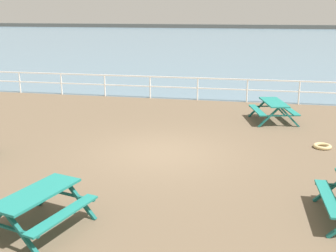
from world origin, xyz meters
name	(u,v)px	position (x,y,z in m)	size (l,w,h in m)	color
ground_plane	(162,156)	(0.00, 0.00, -0.10)	(30.00, 24.00, 0.20)	brown
sea_band	(238,39)	(0.00, 52.75, 0.00)	(142.00, 90.00, 0.01)	slate
distant_shoreline	(245,28)	(0.00, 95.75, 0.00)	(142.00, 6.00, 1.80)	#4C4C47
seaward_railing	(198,84)	(0.00, 7.75, 0.76)	(23.07, 0.07, 1.08)	white
picnic_table_near_right	(37,201)	(-1.37, -4.89, 0.58)	(1.91, 2.13, 0.80)	#1E7A70
picnic_table_far_left	(274,107)	(3.36, 4.40, 0.58)	(1.89, 2.10, 0.80)	#1E7A70
rope_coil	(322,146)	(4.74, 1.42, 0.06)	(0.55, 0.55, 0.11)	tan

